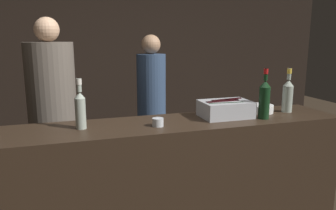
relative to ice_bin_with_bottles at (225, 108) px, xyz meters
The scene contains 10 objects.
wall_back_chalkboard 2.47m from the ice_bin_with_bottles, 100.58° to the left, with size 6.40×0.06×2.80m.
bar_counter 0.76m from the ice_bin_with_bottles, behind, with size 2.58×0.51×1.09m.
ice_bin_with_bottles is the anchor object (origin of this frame).
bowl_white 0.35m from the ice_bin_with_bottles, ahead, with size 0.20×0.20×0.06m.
candle_votive 0.56m from the ice_bin_with_bottles, 169.59° to the right, with size 0.08×0.08×0.06m.
rose_wine_bottle 0.55m from the ice_bin_with_bottles, ahead, with size 0.08×0.08×0.35m.
red_wine_bottle_burgundy 0.29m from the ice_bin_with_bottles, 28.01° to the right, with size 0.08×0.08×0.37m.
white_wine_bottle 1.05m from the ice_bin_with_bottles, behind, with size 0.07×0.07×0.33m.
person_in_hoodie 1.54m from the ice_bin_with_bottles, 145.01° to the left, with size 0.42×0.42×1.85m.
person_blond_tee 1.39m from the ice_bin_with_bottles, 99.12° to the left, with size 0.32×0.32×1.71m.
Camera 1 is at (-0.68, -1.86, 1.68)m, focal length 35.00 mm.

